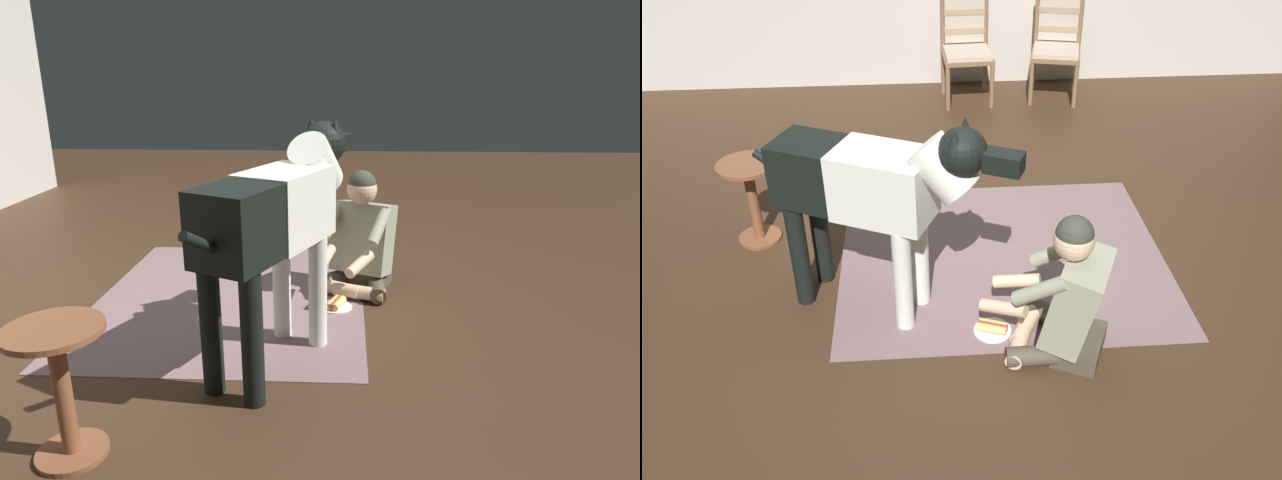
% 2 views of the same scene
% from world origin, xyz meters
% --- Properties ---
extents(ground_plane, '(14.32, 14.32, 0.00)m').
position_xyz_m(ground_plane, '(0.00, 0.00, 0.00)').
color(ground_plane, '#3E2919').
extents(area_rug, '(2.11, 1.81, 0.01)m').
position_xyz_m(area_rug, '(0.10, 0.07, 0.00)').
color(area_rug, '#785D60').
rests_on(area_rug, ground).
extents(person_sitting_on_floor, '(0.73, 0.62, 0.86)m').
position_xyz_m(person_sitting_on_floor, '(0.32, -0.82, 0.35)').
color(person_sitting_on_floor, '#4B4234').
rests_on(person_sitting_on_floor, ground).
extents(large_dog, '(1.44, 0.76, 1.26)m').
position_xyz_m(large_dog, '(-0.67, -0.37, 0.80)').
color(large_dog, silver).
rests_on(large_dog, ground).
extents(hot_dog_on_plate, '(0.22, 0.22, 0.06)m').
position_xyz_m(hot_dog_on_plate, '(-0.04, -0.66, 0.03)').
color(hot_dog_on_plate, white).
rests_on(hot_dog_on_plate, ground).
extents(round_side_table, '(0.38, 0.38, 0.58)m').
position_xyz_m(round_side_table, '(-1.52, 0.40, 0.34)').
color(round_side_table, brown).
rests_on(round_side_table, ground).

